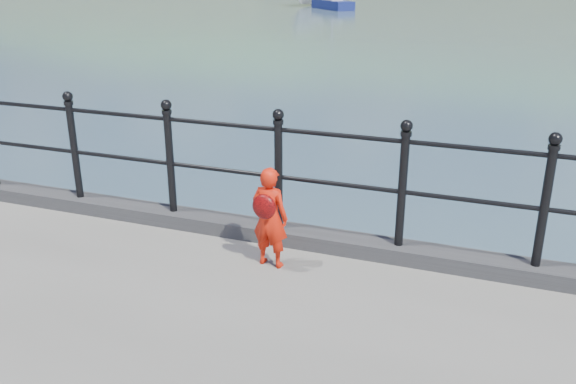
% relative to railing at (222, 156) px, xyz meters
% --- Properties ---
extents(ground, '(600.00, 600.00, 0.00)m').
position_rel_railing_xyz_m(ground, '(-0.00, 0.15, -1.82)').
color(ground, '#2D4251').
rests_on(ground, ground).
extents(kerb, '(60.00, 0.30, 0.15)m').
position_rel_railing_xyz_m(kerb, '(-0.00, -0.00, -0.75)').
color(kerb, '#28282B').
rests_on(kerb, quay).
extents(railing, '(18.11, 0.11, 1.20)m').
position_rel_railing_xyz_m(railing, '(0.00, 0.00, 0.00)').
color(railing, black).
rests_on(railing, kerb).
extents(child, '(0.36, 0.31, 0.95)m').
position_rel_railing_xyz_m(child, '(0.72, -0.53, -0.34)').
color(child, red).
rests_on(child, quay).
extents(sailboat_port, '(4.46, 4.54, 7.17)m').
position_rel_railing_xyz_m(sailboat_port, '(-12.04, 45.15, -1.48)').
color(sailboat_port, navy).
rests_on(sailboat_port, ground).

